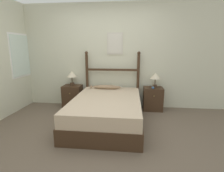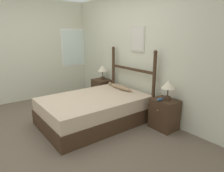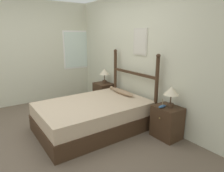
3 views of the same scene
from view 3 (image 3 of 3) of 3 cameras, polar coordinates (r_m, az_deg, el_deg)
The scene contains 11 objects.
ground_plane at distance 3.77m, azimuth -14.73°, elevation -13.26°, with size 16.00×16.00×0.00m, color brown.
wall_back at distance 4.26m, azimuth 6.60°, elevation 8.38°, with size 6.40×0.08×2.55m.
wall_left at distance 5.43m, azimuth -23.43°, elevation 8.61°, with size 0.08×6.40×2.55m.
bed at distance 3.78m, azimuth -5.31°, elevation -8.44°, with size 1.34×1.99×0.52m.
headboard at distance 4.16m, azimuth 6.11°, elevation 1.02°, with size 1.35×0.08×1.40m.
nightstand_left at distance 5.01m, azimuth -2.47°, elevation -2.29°, with size 0.45×0.39×0.56m.
nightstand_right at distance 3.58m, azimuth 15.42°, elevation -9.91°, with size 0.45×0.39×0.56m.
table_lamp_left at distance 4.90m, azimuth -2.17°, elevation 3.89°, with size 0.25×0.25×0.36m.
table_lamp_right at distance 3.39m, azimuth 16.57°, elevation -1.62°, with size 0.25×0.25×0.36m.
model_boat at distance 3.40m, azimuth 14.16°, elevation -5.65°, with size 0.06×0.16×0.15m.
fish_pillow at distance 4.17m, azimuth 2.81°, elevation -1.64°, with size 0.74×0.14×0.10m.
Camera 3 is at (3.17, -1.08, 1.73)m, focal length 32.00 mm.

